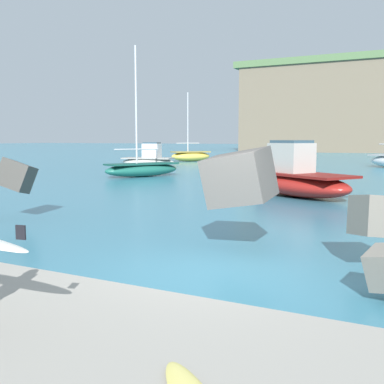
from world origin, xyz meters
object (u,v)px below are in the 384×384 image
object	(u,v)px
boat_far_right	(149,159)
mooring_buoy_inner	(282,163)
boat_far_left	(296,179)
boat_mid_right	(191,156)
boat_near_left	(142,168)

from	to	relation	value
boat_far_right	mooring_buoy_inner	size ratio (longest dim) A/B	11.48
boat_far_left	boat_mid_right	bearing A→B (deg)	125.50
boat_near_left	boat_mid_right	size ratio (longest dim) A/B	1.11
boat_mid_right	boat_far_left	size ratio (longest dim) A/B	1.27
boat_near_left	mooring_buoy_inner	distance (m)	16.34
boat_mid_right	boat_far_left	xyz separation A→B (m)	(18.01, -25.24, 0.14)
mooring_buoy_inner	boat_mid_right	bearing A→B (deg)	160.41
boat_far_left	mooring_buoy_inner	distance (m)	22.26
boat_far_left	mooring_buoy_inner	size ratio (longest dim) A/B	13.14
boat_mid_right	mooring_buoy_inner	size ratio (longest dim) A/B	16.66
boat_far_right	mooring_buoy_inner	world-z (taller)	boat_far_right
boat_near_left	mooring_buoy_inner	size ratio (longest dim) A/B	18.56
boat_near_left	boat_far_right	bearing A→B (deg)	120.02
boat_near_left	boat_mid_right	xyz separation A→B (m)	(-6.61, 19.67, 0.07)
boat_near_left	boat_mid_right	bearing A→B (deg)	108.58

